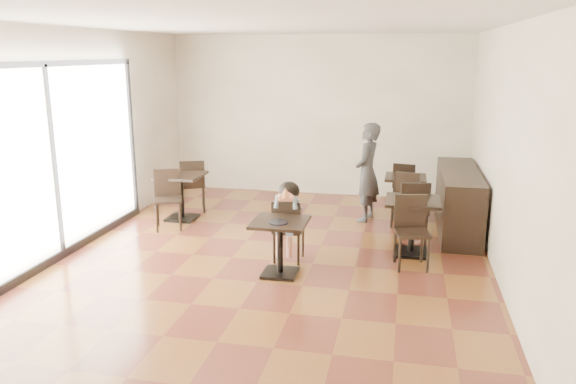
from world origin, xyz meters
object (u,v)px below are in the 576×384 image
(adult_patron, at_px, (367,172))
(chair_mid_b, at_px, (412,233))
(chair_mid_a, at_px, (412,211))
(cafe_table_back, at_px, (405,197))
(chair_back_a, at_px, (405,186))
(child_chair, at_px, (289,230))
(child_table, at_px, (280,248))
(chair_left_b, at_px, (168,200))
(child, at_px, (289,222))
(cafe_table_mid, at_px, (412,227))
(cafe_table_left, at_px, (181,197))
(chair_left_a, at_px, (193,185))
(chair_back_b, at_px, (405,201))

(adult_patron, height_order, chair_mid_b, adult_patron)
(adult_patron, distance_m, chair_mid_a, 1.32)
(cafe_table_back, bearing_deg, chair_mid_b, -87.25)
(cafe_table_back, xyz_separation_m, chair_back_a, (0.00, 0.55, 0.08))
(child_chair, height_order, chair_mid_b, chair_mid_b)
(child_table, relative_size, adult_patron, 0.44)
(chair_mid_a, height_order, chair_mid_b, same)
(child_table, height_order, chair_left_b, chair_left_b)
(chair_mid_b, bearing_deg, child, 171.24)
(cafe_table_mid, distance_m, cafe_table_back, 1.87)
(child_table, xyz_separation_m, cafe_table_back, (1.57, 3.03, 0.00))
(child, height_order, adult_patron, adult_patron)
(cafe_table_mid, relative_size, cafe_table_back, 1.09)
(child_chair, bearing_deg, cafe_table_back, -122.21)
(chair_mid_a, distance_m, chair_mid_b, 1.10)
(child, bearing_deg, adult_patron, 67.27)
(child, bearing_deg, cafe_table_left, 145.13)
(chair_back_a, bearing_deg, chair_mid_b, 102.59)
(adult_patron, relative_size, chair_mid_b, 1.74)
(child, bearing_deg, chair_mid_b, 2.36)
(chair_left_a, bearing_deg, cafe_table_back, 163.00)
(child, relative_size, cafe_table_left, 1.39)
(cafe_table_mid, xyz_separation_m, chair_left_b, (-3.93, 0.40, 0.08))
(child, relative_size, adult_patron, 0.66)
(adult_patron, height_order, cafe_table_mid, adult_patron)
(cafe_table_mid, distance_m, chair_left_a, 4.20)
(child, xyz_separation_m, chair_back_a, (1.57, 3.03, -0.11))
(chair_left_b, distance_m, chair_back_b, 3.92)
(chair_mid_b, distance_m, chair_back_b, 1.87)
(cafe_table_left, bearing_deg, chair_mid_a, -5.75)
(chair_mid_a, bearing_deg, chair_back_a, -97.57)
(chair_left_b, bearing_deg, chair_left_a, 67.47)
(child, xyz_separation_m, chair_left_b, (-2.25, 1.02, -0.07))
(chair_mid_a, distance_m, chair_left_b, 3.93)
(adult_patron, height_order, chair_back_a, adult_patron)
(chair_back_b, bearing_deg, chair_mid_a, -71.04)
(cafe_table_mid, xyz_separation_m, chair_left_a, (-3.93, 1.50, 0.08))
(cafe_table_mid, bearing_deg, chair_mid_a, 90.00)
(chair_left_a, xyz_separation_m, chair_back_b, (3.81, -0.18, -0.04))
(cafe_table_left, xyz_separation_m, chair_mid_a, (3.93, -0.40, 0.08))
(chair_mid_a, bearing_deg, chair_mid_b, 78.87)
(chair_mid_b, bearing_deg, cafe_table_left, 148.02)
(chair_back_a, bearing_deg, cafe_table_left, 31.43)
(child_chair, xyz_separation_m, chair_mid_a, (1.68, 1.17, 0.04))
(chair_left_b, xyz_separation_m, chair_back_b, (3.81, 0.92, -0.04))
(cafe_table_left, xyz_separation_m, chair_back_b, (3.81, 0.37, 0.04))
(chair_back_b, bearing_deg, chair_left_b, -156.09)
(child_table, bearing_deg, adult_patron, 71.50)
(child, relative_size, cafe_table_mid, 1.38)
(chair_left_a, height_order, chair_left_b, same)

